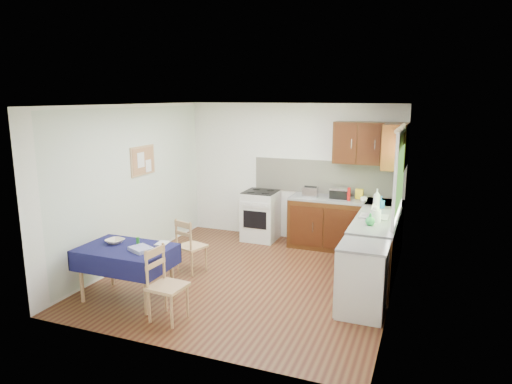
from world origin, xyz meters
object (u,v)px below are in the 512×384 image
at_px(chair_far, 189,244).
at_px(toaster, 311,192).
at_px(dish_rack, 374,216).
at_px(chair_near, 165,282).
at_px(dining_table, 126,255).
at_px(kettle, 376,215).
at_px(sandwich_press, 340,193).

height_order(chair_far, toaster, toaster).
distance_m(toaster, dish_rack, 1.55).
bearing_deg(chair_near, chair_far, 22.56).
xyz_separation_m(dining_table, toaster, (1.68, 2.94, 0.39)).
relative_size(chair_far, chair_near, 0.94).
relative_size(dish_rack, kettle, 1.67).
bearing_deg(dining_table, dish_rack, 16.89).
height_order(toaster, kettle, kettle).
distance_m(chair_far, kettle, 2.75).
bearing_deg(dining_table, chair_far, 57.39).
relative_size(dining_table, sandwich_press, 3.78).
bearing_deg(kettle, dining_table, -149.90).
distance_m(chair_far, dish_rack, 2.75).
relative_size(toaster, kettle, 1.07).
height_order(sandwich_press, kettle, kettle).
bearing_deg(dining_table, chair_near, -38.92).
height_order(chair_far, sandwich_press, sandwich_press).
relative_size(dining_table, toaster, 4.56).
bearing_deg(dining_table, toaster, 42.99).
relative_size(toaster, dish_rack, 0.64).
bearing_deg(dish_rack, kettle, -75.50).
bearing_deg(dish_rack, dining_table, -143.34).
bearing_deg(sandwich_press, toaster, -170.35).
bearing_deg(toaster, chair_near, -82.23).
xyz_separation_m(chair_near, toaster, (0.91, 3.24, 0.52)).
bearing_deg(kettle, chair_near, -137.21).
xyz_separation_m(dish_rack, kettle, (0.05, -0.25, 0.08)).
distance_m(toaster, sandwich_press, 0.50).
distance_m(chair_far, sandwich_press, 2.75).
relative_size(dining_table, chair_far, 1.40).
bearing_deg(sandwich_press, dining_table, -128.46).
distance_m(dining_table, kettle, 3.41).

